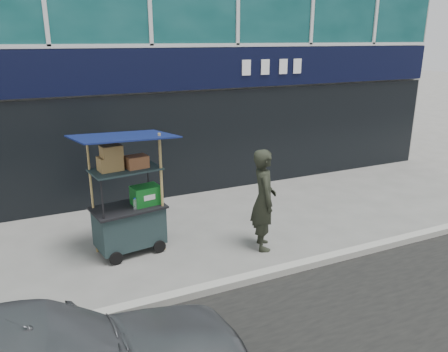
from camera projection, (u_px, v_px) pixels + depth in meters
name	position (u px, v px, depth m)	size (l,w,h in m)	color
ground	(232.00, 279.00, 6.75)	(80.00, 80.00, 0.00)	#60605C
curb	(238.00, 281.00, 6.56)	(80.00, 0.18, 0.12)	#999990
vendor_cart	(129.00, 211.00, 7.41)	(1.72, 1.33, 2.13)	black
vendor_man	(264.00, 200.00, 7.51)	(0.65, 0.43, 1.79)	black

